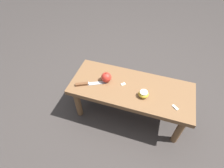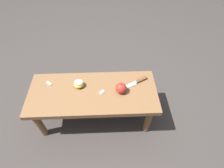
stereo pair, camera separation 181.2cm
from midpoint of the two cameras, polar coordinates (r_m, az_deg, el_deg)
The scene contains 7 objects.
ground_plane at distance 1.46m, azimuth 0.36°, elevation -40.21°, with size 8.00×8.00×0.00m, color #383330.
wooden_bench at distance 1.14m, azimuth 0.45°, elevation -39.60°, with size 1.01×0.42×0.38m.
knife at distance 1.14m, azimuth -23.31°, elevation -35.45°, with size 0.24×0.14×0.02m.
apple_whole at distance 1.06m, azimuth -13.26°, elevation -34.60°, with size 0.09×0.09×0.10m.
apple_cut at distance 1.06m, azimuth 6.97°, elevation -44.19°, with size 0.08×0.08×0.05m.
apple_slice_near_knife at distance 1.13m, azimuth 24.49°, elevation -47.53°, with size 0.05×0.05×0.01m.
apple_slice_center at distance 1.08m, azimuth -4.00°, elevation -37.76°, with size 0.04×0.04×0.01m.
Camera 1 is at (0.14, -0.95, 1.46)m, focal length 28.00 mm.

